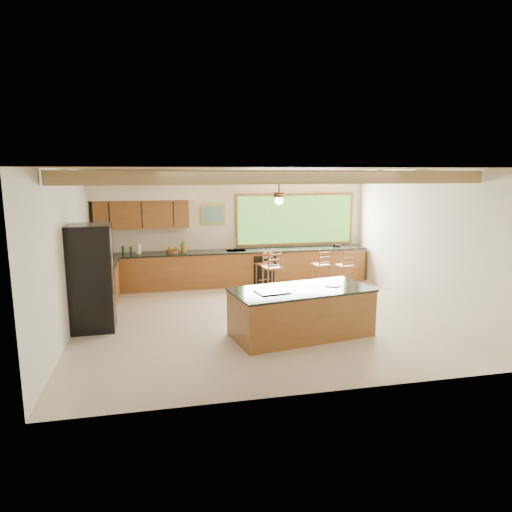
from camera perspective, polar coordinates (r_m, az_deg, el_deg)
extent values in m
plane|color=#BAB09A|center=(9.37, 0.57, -7.84)|extent=(7.20, 7.20, 0.00)
cube|color=beige|center=(12.17, -2.80, 3.65)|extent=(7.20, 0.04, 3.00)
cube|color=beige|center=(5.95, 7.53, -3.67)|extent=(7.20, 0.04, 3.00)
cube|color=beige|center=(8.94, -22.53, 0.37)|extent=(0.04, 6.50, 3.00)
cube|color=beige|center=(10.41, 20.31, 1.84)|extent=(0.04, 6.50, 3.00)
cube|color=olive|center=(8.90, 0.61, 10.83)|extent=(7.20, 6.50, 0.04)
cube|color=#9D7F4E|center=(7.34, 3.41, 9.80)|extent=(7.10, 0.15, 0.22)
cube|color=#9D7F4E|center=(9.38, -0.08, 9.96)|extent=(7.10, 0.15, 0.22)
cube|color=#9D7F4E|center=(11.15, -2.05, 10.03)|extent=(7.10, 0.15, 0.22)
cube|color=brown|center=(11.79, -14.05, 5.08)|extent=(2.30, 0.35, 0.70)
cube|color=white|center=(11.68, -14.19, 7.98)|extent=(2.60, 0.50, 0.48)
cylinder|color=#FFEABF|center=(11.73, -17.58, 6.69)|extent=(0.10, 0.10, 0.01)
cylinder|color=#FFEABF|center=(11.69, -10.69, 6.99)|extent=(0.10, 0.10, 0.01)
cube|color=#6CAA3C|center=(12.51, 4.94, 4.59)|extent=(3.20, 0.04, 1.30)
cube|color=gold|center=(12.03, -5.39, 5.21)|extent=(0.64, 0.03, 0.54)
cube|color=#3F7259|center=(12.01, -5.38, 5.20)|extent=(0.54, 0.01, 0.44)
cube|color=brown|center=(12.01, -2.49, -1.57)|extent=(7.00, 0.65, 0.88)
cube|color=black|center=(11.93, -2.51, 0.59)|extent=(7.04, 0.69, 0.04)
cube|color=brown|center=(10.41, -18.98, -4.03)|extent=(0.65, 2.35, 0.88)
cube|color=black|center=(10.31, -19.14, -1.55)|extent=(0.69, 2.39, 0.04)
cube|color=black|center=(11.84, 1.12, -1.84)|extent=(0.60, 0.02, 0.78)
cube|color=silver|center=(11.93, -2.51, 0.62)|extent=(0.50, 0.38, 0.03)
cylinder|color=silver|center=(12.09, -2.68, 1.55)|extent=(0.03, 0.03, 0.30)
cylinder|color=silver|center=(11.98, -2.60, 2.09)|extent=(0.03, 0.20, 0.03)
cylinder|color=silver|center=(11.71, -14.45, 0.86)|extent=(0.11, 0.11, 0.27)
cylinder|color=#183D18|center=(11.87, -16.32, 0.72)|extent=(0.06, 0.06, 0.20)
cylinder|color=#183D18|center=(11.83, -15.39, 0.70)|extent=(0.05, 0.05, 0.18)
cube|color=black|center=(12.68, 10.02, 1.31)|extent=(0.22, 0.19, 0.08)
cube|color=brown|center=(8.39, 5.66, -7.10)|extent=(2.63, 1.55, 0.83)
cube|color=black|center=(8.27, 5.71, -4.22)|extent=(2.67, 1.59, 0.04)
cube|color=black|center=(8.02, 2.03, -4.44)|extent=(0.62, 0.53, 0.02)
cylinder|color=silver|center=(8.57, 9.61, -3.61)|extent=(0.30, 0.30, 0.02)
cube|color=black|center=(9.05, -19.86, -2.58)|extent=(0.79, 0.77, 2.00)
cube|color=silver|center=(9.00, -17.40, -2.49)|extent=(0.02, 0.05, 1.84)
cube|color=brown|center=(11.66, 1.04, -0.99)|extent=(0.48, 0.48, 0.04)
cylinder|color=brown|center=(11.56, 0.49, -2.73)|extent=(0.04, 0.04, 0.61)
cylinder|color=brown|center=(11.63, 1.90, -2.66)|extent=(0.04, 0.04, 0.61)
cylinder|color=brown|center=(11.84, 0.18, -2.42)|extent=(0.04, 0.04, 0.61)
cylinder|color=brown|center=(11.90, 1.56, -2.35)|extent=(0.04, 0.04, 0.61)
cube|color=brown|center=(10.97, 1.99, -1.45)|extent=(0.46, 0.46, 0.04)
cylinder|color=brown|center=(10.86, 1.36, -3.46)|extent=(0.04, 0.04, 0.66)
cylinder|color=brown|center=(10.94, 2.99, -3.38)|extent=(0.04, 0.04, 0.66)
cylinder|color=brown|center=(11.16, 0.98, -3.08)|extent=(0.04, 0.04, 0.66)
cylinder|color=brown|center=(11.24, 2.56, -3.00)|extent=(0.04, 0.04, 0.66)
cube|color=brown|center=(11.53, 8.12, -1.09)|extent=(0.45, 0.45, 0.04)
cylinder|color=brown|center=(11.41, 7.62, -2.93)|extent=(0.04, 0.04, 0.63)
cylinder|color=brown|center=(11.52, 9.06, -2.85)|extent=(0.04, 0.04, 0.63)
cylinder|color=brown|center=(11.69, 7.11, -2.60)|extent=(0.04, 0.04, 0.63)
cylinder|color=brown|center=(11.79, 8.52, -2.51)|extent=(0.04, 0.04, 0.63)
cube|color=brown|center=(11.47, 11.15, -1.20)|extent=(0.42, 0.42, 0.04)
cylinder|color=brown|center=(11.34, 10.67, -3.08)|extent=(0.04, 0.04, 0.64)
cylinder|color=brown|center=(11.47, 12.11, -2.99)|extent=(0.04, 0.04, 0.64)
cylinder|color=brown|center=(11.62, 10.08, -2.73)|extent=(0.04, 0.04, 0.64)
cylinder|color=brown|center=(11.74, 11.49, -2.65)|extent=(0.04, 0.04, 0.64)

